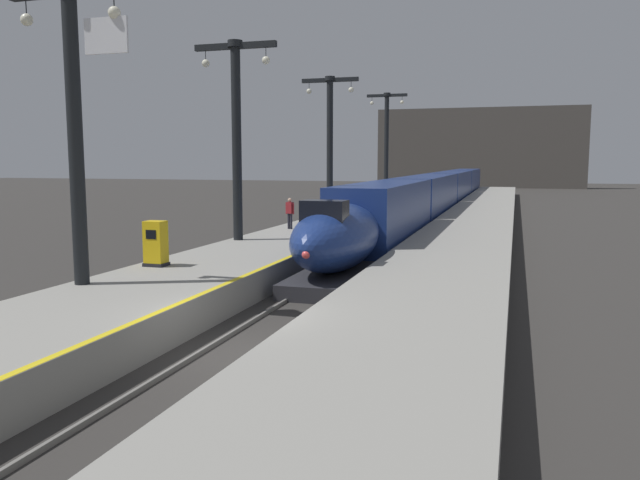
% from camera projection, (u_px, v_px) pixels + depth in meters
% --- Properties ---
extents(ground_plane, '(260.00, 260.00, 0.00)m').
position_uv_depth(ground_plane, '(233.00, 354.00, 15.59)').
color(ground_plane, '#33302D').
extents(platform_left, '(4.80, 110.00, 1.05)m').
position_uv_depth(platform_left, '(341.00, 228.00, 40.16)').
color(platform_left, gray).
rests_on(platform_left, ground).
extents(platform_right, '(4.80, 110.00, 1.05)m').
position_uv_depth(platform_right, '(471.00, 232.00, 37.78)').
color(platform_right, gray).
rests_on(platform_right, ground).
extents(platform_left_safety_stripe, '(0.20, 107.80, 0.01)m').
position_uv_depth(platform_left_safety_stripe, '(376.00, 220.00, 39.43)').
color(platform_left_safety_stripe, yellow).
rests_on(platform_left_safety_stripe, platform_left).
extents(rail_main_left, '(0.08, 110.00, 0.12)m').
position_uv_depth(rail_main_left, '(400.00, 232.00, 41.86)').
color(rail_main_left, slate).
rests_on(rail_main_left, ground).
extents(rail_main_right, '(0.08, 110.00, 0.12)m').
position_uv_depth(rail_main_right, '(422.00, 233.00, 41.42)').
color(rail_main_right, slate).
rests_on(rail_main_right, ground).
extents(highspeed_train_main, '(2.92, 76.19, 3.60)m').
position_uv_depth(highspeed_train_main, '(439.00, 192.00, 55.98)').
color(highspeed_train_main, navy).
rests_on(highspeed_train_main, ground).
extents(station_column_near, '(4.00, 0.68, 8.76)m').
position_uv_depth(station_column_near, '(75.00, 102.00, 18.37)').
color(station_column_near, black).
rests_on(station_column_near, platform_left).
extents(station_column_mid, '(4.00, 0.68, 9.12)m').
position_uv_depth(station_column_mid, '(236.00, 122.00, 29.04)').
color(station_column_mid, black).
rests_on(station_column_mid, platform_left).
extents(station_column_far, '(4.00, 0.68, 9.43)m').
position_uv_depth(station_column_far, '(330.00, 132.00, 43.53)').
color(station_column_far, black).
rests_on(station_column_far, platform_left).
extents(station_column_distant, '(4.00, 0.68, 10.31)m').
position_uv_depth(station_column_distant, '(386.00, 136.00, 62.32)').
color(station_column_distant, black).
rests_on(station_column_distant, platform_left).
extents(passenger_near_edge, '(0.54, 0.33, 1.69)m').
position_uv_depth(passenger_near_edge, '(290.00, 211.00, 34.33)').
color(passenger_near_edge, '#23232D').
rests_on(passenger_near_edge, platform_left).
extents(rolling_suitcase, '(0.40, 0.22, 0.98)m').
position_uv_depth(rolling_suitcase, '(329.00, 224.00, 34.01)').
color(rolling_suitcase, brown).
rests_on(rolling_suitcase, platform_left).
extents(ticket_machine_yellow, '(0.76, 0.62, 1.60)m').
position_uv_depth(ticket_machine_yellow, '(156.00, 245.00, 22.25)').
color(ticket_machine_yellow, yellow).
rests_on(ticket_machine_yellow, platform_left).
extents(terminus_back_wall, '(36.00, 2.00, 14.00)m').
position_uv_depth(terminus_back_wall, '(479.00, 148.00, 111.37)').
color(terminus_back_wall, '#4C4742').
rests_on(terminus_back_wall, ground).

